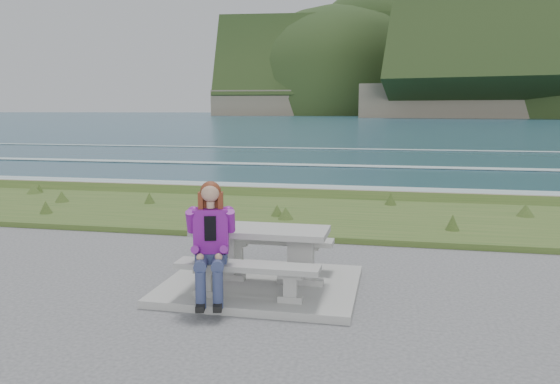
{
  "coord_description": "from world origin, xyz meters",
  "views": [
    {
      "loc": [
        1.73,
        -6.95,
        2.42
      ],
      "look_at": [
        0.01,
        1.2,
        1.16
      ],
      "focal_mm": 35.0,
      "sensor_mm": 36.0,
      "label": 1
    }
  ],
  "objects_px": {
    "seated_woman": "(211,258)",
    "bench_landward": "(247,272)",
    "bench_seaward": "(272,244)",
    "picnic_table": "(261,240)"
  },
  "relations": [
    {
      "from": "seated_woman",
      "to": "bench_landward",
      "type": "bearing_deg",
      "value": 3.19
    },
    {
      "from": "bench_seaward",
      "to": "seated_woman",
      "type": "height_order",
      "value": "seated_woman"
    },
    {
      "from": "picnic_table",
      "to": "seated_woman",
      "type": "bearing_deg",
      "value": -116.91
    },
    {
      "from": "bench_landward",
      "to": "bench_seaward",
      "type": "height_order",
      "value": "same"
    },
    {
      "from": "seated_woman",
      "to": "bench_seaward",
      "type": "bearing_deg",
      "value": 60.14
    },
    {
      "from": "bench_seaward",
      "to": "seated_woman",
      "type": "bearing_deg",
      "value": -105.43
    },
    {
      "from": "bench_landward",
      "to": "seated_woman",
      "type": "distance_m",
      "value": 0.48
    },
    {
      "from": "picnic_table",
      "to": "bench_seaward",
      "type": "xyz_separation_m",
      "value": [
        0.0,
        0.7,
        -0.23
      ]
    },
    {
      "from": "seated_woman",
      "to": "picnic_table",
      "type": "bearing_deg",
      "value": 48.66
    },
    {
      "from": "picnic_table",
      "to": "bench_seaward",
      "type": "bearing_deg",
      "value": 90.0
    }
  ]
}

